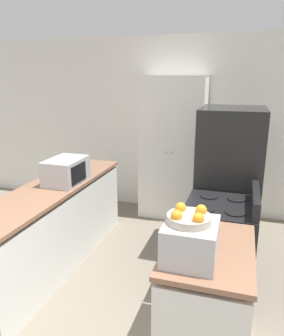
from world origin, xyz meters
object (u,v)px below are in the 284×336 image
at_px(stove, 218,248).
at_px(refrigerator, 228,183).
at_px(microwave, 66,171).
at_px(toaster_oven, 190,241).
at_px(fruit_bowl, 189,217).
at_px(pantry_cabinet, 172,149).

bearing_deg(stove, refrigerator, 88.34).
bearing_deg(microwave, toaster_oven, -36.79).
height_order(toaster_oven, fruit_bowl, fruit_bowl).
bearing_deg(stove, pantry_cabinet, 116.11).
height_order(pantry_cabinet, toaster_oven, pantry_cabinet).
xyz_separation_m(pantry_cabinet, refrigerator, (0.84, -0.88, -0.16)).
relative_size(microwave, fruit_bowl, 1.81).
bearing_deg(refrigerator, microwave, -159.37).
relative_size(pantry_cabinet, refrigerator, 1.19).
bearing_deg(toaster_oven, stove, 82.82).
bearing_deg(toaster_oven, fruit_bowl, 168.30).
height_order(refrigerator, microwave, refrigerator).
xyz_separation_m(microwave, toaster_oven, (1.55, -1.16, -0.01)).
relative_size(pantry_cabinet, microwave, 4.04).
bearing_deg(fruit_bowl, refrigerator, 84.74).
bearing_deg(microwave, pantry_cabinet, 60.68).
bearing_deg(microwave, stove, -5.06).
distance_m(pantry_cabinet, stove, 1.94).
relative_size(pantry_cabinet, fruit_bowl, 7.29).
relative_size(stove, fruit_bowl, 3.81).
relative_size(pantry_cabinet, toaster_oven, 5.39).
distance_m(microwave, toaster_oven, 1.93).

